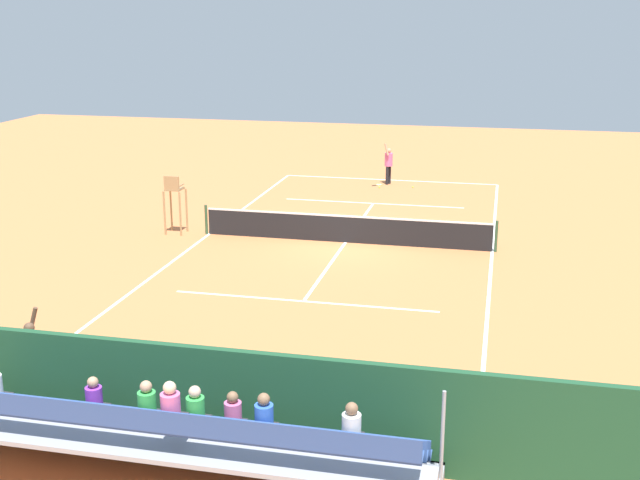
% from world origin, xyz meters
% --- Properties ---
extents(ground_plane, '(60.00, 60.00, 0.00)m').
position_xyz_m(ground_plane, '(0.00, 0.00, 0.00)').
color(ground_plane, '#D17542').
extents(court_line_markings, '(10.10, 22.20, 0.01)m').
position_xyz_m(court_line_markings, '(0.00, -0.04, 0.00)').
color(court_line_markings, white).
rests_on(court_line_markings, ground).
extents(tennis_net, '(10.30, 0.10, 1.07)m').
position_xyz_m(tennis_net, '(0.00, 0.00, 0.50)').
color(tennis_net, black).
rests_on(tennis_net, ground).
extents(backdrop_wall, '(18.00, 0.16, 2.00)m').
position_xyz_m(backdrop_wall, '(0.00, 14.00, 1.00)').
color(backdrop_wall, '#1E4C2D').
rests_on(backdrop_wall, ground).
extents(bleacher_stand, '(9.06, 2.40, 2.48)m').
position_xyz_m(bleacher_stand, '(0.03, 15.34, 0.95)').
color(bleacher_stand, '#9EA0A5').
rests_on(bleacher_stand, ground).
extents(umpire_chair, '(0.67, 0.67, 2.14)m').
position_xyz_m(umpire_chair, '(6.20, 0.20, 1.31)').
color(umpire_chair, '#A88456').
rests_on(umpire_chair, ground).
extents(courtside_bench, '(1.80, 0.40, 0.93)m').
position_xyz_m(courtside_bench, '(-2.68, 13.27, 0.56)').
color(courtside_bench, '#234C2D').
rests_on(courtside_bench, ground).
extents(equipment_bag, '(0.90, 0.36, 0.36)m').
position_xyz_m(equipment_bag, '(-1.05, 13.40, 0.18)').
color(equipment_bag, '#B22D2D').
rests_on(equipment_bag, ground).
extents(tennis_player, '(0.46, 0.56, 1.93)m').
position_xyz_m(tennis_player, '(-0.05, -10.05, 1.02)').
color(tennis_player, black).
rests_on(tennis_player, ground).
extents(tennis_racket, '(0.50, 0.53, 0.03)m').
position_xyz_m(tennis_racket, '(0.35, -9.72, 0.01)').
color(tennis_racket, black).
rests_on(tennis_racket, ground).
extents(tennis_ball_near, '(0.07, 0.07, 0.07)m').
position_xyz_m(tennis_ball_near, '(-1.26, -9.50, 0.03)').
color(tennis_ball_near, '#CCDB33').
rests_on(tennis_ball_near, ground).
extents(tennis_ball_far, '(0.07, 0.07, 0.07)m').
position_xyz_m(tennis_ball_far, '(0.21, -9.10, 0.03)').
color(tennis_ball_far, '#CCDB33').
rests_on(tennis_ball_far, ground).
extents(line_judge, '(0.42, 0.55, 1.93)m').
position_xyz_m(line_judge, '(4.05, 12.90, 1.02)').
color(line_judge, '#232328').
rests_on(line_judge, ground).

